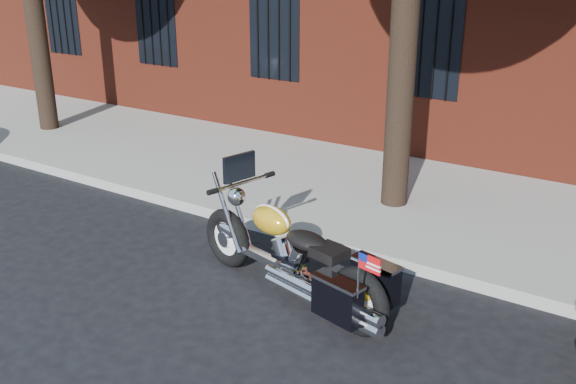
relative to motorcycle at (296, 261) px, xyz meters
The scene contains 4 objects.
ground 0.84m from the motorcycle, behind, with size 120.00×120.00×0.00m, color black.
curb 1.54m from the motorcycle, 117.71° to the left, with size 40.00×0.16×0.15m, color gray.
sidewalk 3.29m from the motorcycle, 102.21° to the left, with size 40.00×3.60×0.15m, color gray.
motorcycle is the anchor object (origin of this frame).
Camera 1 is at (3.87, -4.89, 3.41)m, focal length 40.00 mm.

